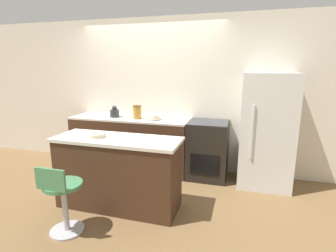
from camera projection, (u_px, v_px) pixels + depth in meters
ground_plane at (141, 177)px, 4.35m from camera, size 14.00×14.00×0.00m
wall_back at (153, 95)px, 4.66m from camera, size 8.00×0.06×2.60m
back_counter at (130, 143)px, 4.63m from camera, size 2.08×0.59×0.93m
kitchen_island at (118, 173)px, 3.35m from camera, size 1.61×0.58×0.92m
oven_range at (208, 150)px, 4.25m from camera, size 0.63×0.61×0.93m
refrigerator at (266, 131)px, 3.90m from camera, size 0.76×0.68×1.70m
stool_chair at (63, 199)px, 2.80m from camera, size 0.41×0.41×0.81m
kettle at (115, 112)px, 4.53m from camera, size 0.16×0.16×0.20m
mixing_bowl at (154, 117)px, 4.34m from camera, size 0.22×0.22×0.07m
canister_jar at (137, 112)px, 4.41m from camera, size 0.15×0.15×0.22m
fruit_bowl at (96, 135)px, 3.28m from camera, size 0.23×0.23×0.05m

